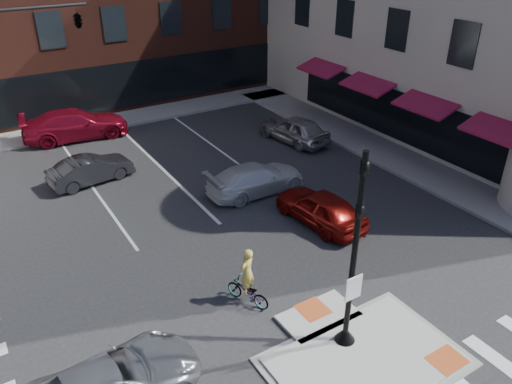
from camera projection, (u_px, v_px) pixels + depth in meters
ground at (353, 351)px, 14.27m from camera, size 120.00×120.00×0.00m
refuge_island at (360, 356)px, 14.05m from camera, size 5.40×4.65×0.13m
sidewalk_e at (380, 149)px, 26.70m from camera, size 3.00×24.00×0.15m
sidewalk_n at (158, 111)px, 32.02m from camera, size 26.00×3.00×0.15m
signal_pole at (352, 278)px, 13.43m from camera, size 0.60×0.60×5.98m
mast_arm_signal at (47, 34)px, 23.10m from camera, size 6.10×2.24×8.00m
silver_suv at (111, 384)px, 12.45m from camera, size 4.78×2.43×1.29m
red_sedan at (320, 207)px, 20.03m from camera, size 2.07×4.29×1.41m
white_pickup at (256, 178)px, 22.36m from camera, size 4.61×1.88×1.34m
bg_car_dark at (91, 170)px, 23.23m from camera, size 4.03×1.85×1.28m
bg_car_silver at (294, 129)px, 27.53m from camera, size 2.43×4.54×1.47m
bg_car_red at (75, 124)px, 27.90m from camera, size 5.91×2.96×1.65m
cyclist at (247, 285)px, 15.76m from camera, size 1.13×1.68×2.05m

